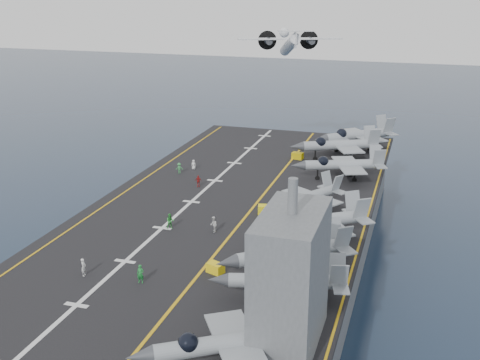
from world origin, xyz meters
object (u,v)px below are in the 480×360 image
(island_superstructure, at_px, (291,264))
(tow_cart_a, at_px, (215,268))
(transport_plane, at_px, (290,45))
(fighter_jet_0, at_px, (227,341))

(island_superstructure, bearing_deg, tow_cart_a, 134.88)
(island_superstructure, xyz_separation_m, tow_cart_a, (-10.45, 10.50, -6.96))
(transport_plane, bearing_deg, fighter_jet_0, -80.16)
(fighter_jet_0, distance_m, tow_cart_a, 16.90)
(island_superstructure, xyz_separation_m, fighter_jet_0, (-3.94, -4.98, -5.04))
(island_superstructure, height_order, tow_cart_a, island_superstructure)
(tow_cart_a, bearing_deg, island_superstructure, -45.12)
(fighter_jet_0, height_order, transport_plane, transport_plane)
(fighter_jet_0, distance_m, transport_plane, 91.30)
(island_superstructure, distance_m, transport_plane, 86.56)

